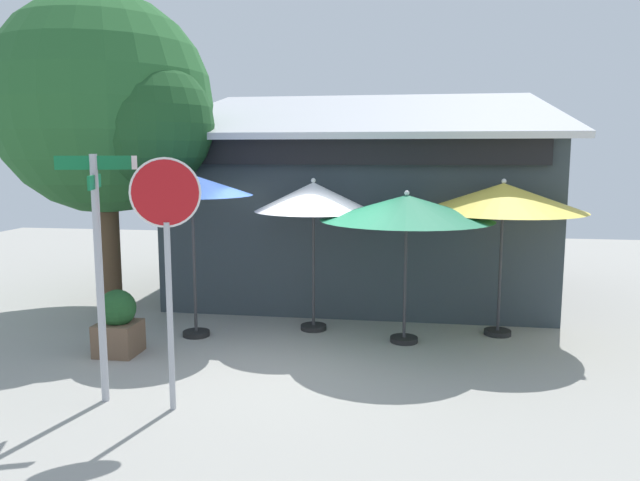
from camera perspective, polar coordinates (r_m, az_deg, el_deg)
ground_plane at (r=9.02m, az=-2.26°, el=-11.49°), size 28.00×28.00×0.10m
cafe_building at (r=13.36m, az=4.10°, el=2.94°), size 7.74×5.88×4.47m
street_sign_post at (r=7.62m, az=-20.02°, el=-1.11°), size 0.86×0.80×2.98m
stop_sign at (r=7.10m, az=-14.13°, el=0.43°), size 0.74×0.29×2.94m
patio_umbrella_royal_blue_left at (r=9.95m, az=-11.90°, el=4.90°), size 1.94×1.94×2.72m
patio_umbrella_ivory_center at (r=10.11m, az=-0.63°, el=4.00°), size 1.97×1.97×2.58m
patio_umbrella_forest_green_right at (r=9.53m, az=8.10°, el=2.99°), size 2.70×2.70×2.42m
patio_umbrella_mustard_far_right at (r=10.24m, az=16.77°, el=3.83°), size 2.61×2.61×2.58m
shade_tree at (r=12.15m, az=-19.09°, el=11.67°), size 4.30×4.07×5.93m
sidewalk_planter at (r=9.64m, az=-18.39°, el=-7.36°), size 0.59×0.59×0.98m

